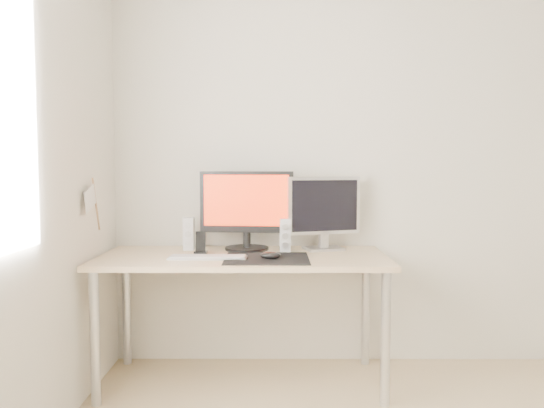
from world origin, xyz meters
name	(u,v)px	position (x,y,z in m)	size (l,w,h in m)	color
wall_back	(396,162)	(0.00, 1.75, 1.25)	(3.50, 3.50, 0.00)	white
mousepad	(267,258)	(-0.80, 1.27, 0.73)	(0.45, 0.40, 0.00)	black
mouse	(271,255)	(-0.78, 1.24, 0.75)	(0.11, 0.06, 0.04)	black
desk	(243,269)	(-0.93, 1.38, 0.65)	(1.60, 0.70, 0.73)	#D1B587
main_monitor	(247,207)	(-0.92, 1.57, 0.98)	(0.55, 0.28, 0.47)	black
second_monitor	(324,209)	(-0.46, 1.57, 0.97)	(0.44, 0.22, 0.43)	#B9B9BB
speaker_left	(189,234)	(-1.26, 1.57, 0.83)	(0.06, 0.08, 0.19)	silver
speaker_right	(285,235)	(-0.69, 1.50, 0.83)	(0.06, 0.08, 0.19)	silver
keyboard	(208,257)	(-1.11, 1.27, 0.74)	(0.42, 0.13, 0.02)	#B4B3B6
phone_dock	(201,247)	(-1.17, 1.42, 0.77)	(0.07, 0.06, 0.13)	black
pennant	(92,200)	(-1.72, 1.24, 1.05)	(0.01, 0.23, 0.29)	#A57F54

